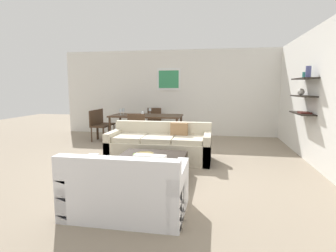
{
  "coord_description": "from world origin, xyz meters",
  "views": [
    {
      "loc": [
        1.14,
        -5.13,
        1.52
      ],
      "look_at": [
        0.18,
        0.2,
        0.75
      ],
      "focal_mm": 28.91,
      "sensor_mm": 36.0,
      "label": 1
    }
  ],
  "objects": [
    {
      "name": "dining_chair_head",
      "position": [
        -0.82,
        3.14,
        0.5
      ],
      "size": [
        0.44,
        0.44,
        0.88
      ],
      "color": "#422D1E",
      "rests_on": "ground"
    },
    {
      "name": "apple_on_coffee_table",
      "position": [
        -0.17,
        -0.95,
        0.42
      ],
      "size": [
        0.07,
        0.07,
        0.07
      ],
      "primitive_type": "sphere",
      "color": "#669E2D",
      "rests_on": "coffee_table"
    },
    {
      "name": "coffee_table",
      "position": [
        0.08,
        -0.87,
        0.19
      ],
      "size": [
        1.12,
        1.06,
        0.38
      ],
      "color": "black",
      "rests_on": "ground"
    },
    {
      "name": "loveseat_white",
      "position": [
        0.09,
        -2.13,
        0.29
      ],
      "size": [
        1.41,
        0.9,
        0.78
      ],
      "color": "white",
      "rests_on": "ground"
    },
    {
      "name": "wine_glass_left_far",
      "position": [
        -1.54,
        2.37,
        0.87
      ],
      "size": [
        0.08,
        0.08,
        0.17
      ],
      "color": "silver",
      "rests_on": "dining_table"
    },
    {
      "name": "back_wall_unit",
      "position": [
        0.29,
        3.53,
        1.35
      ],
      "size": [
        8.4,
        0.09,
        2.7
      ],
      "color": "silver",
      "rests_on": "ground"
    },
    {
      "name": "wine_glass_foot",
      "position": [
        -0.82,
        1.84,
        0.86
      ],
      "size": [
        0.08,
        0.08,
        0.15
      ],
      "color": "silver",
      "rests_on": "dining_table"
    },
    {
      "name": "dining_chair_left_far",
      "position": [
        -2.22,
        2.47,
        0.5
      ],
      "size": [
        0.44,
        0.44,
        0.88
      ],
      "color": "#422D1E",
      "rests_on": "ground"
    },
    {
      "name": "dining_table",
      "position": [
        -0.82,
        2.25,
        0.69
      ],
      "size": [
        1.99,
        0.95,
        0.75
      ],
      "color": "#422D1E",
      "rests_on": "ground"
    },
    {
      "name": "sofa_beige",
      "position": [
        -0.02,
        0.34,
        0.29
      ],
      "size": [
        2.13,
        0.9,
        0.78
      ],
      "color": "beige",
      "rests_on": "ground"
    },
    {
      "name": "dining_chair_left_near",
      "position": [
        -2.22,
        2.04,
        0.5
      ],
      "size": [
        0.44,
        0.44,
        0.88
      ],
      "color": "#422D1E",
      "rests_on": "ground"
    },
    {
      "name": "ground_plane",
      "position": [
        0.0,
        0.0,
        0.0
      ],
      "size": [
        18.0,
        18.0,
        0.0
      ],
      "primitive_type": "plane",
      "color": "gray"
    },
    {
      "name": "decorative_bowl",
      "position": [
        -0.01,
        -0.94,
        0.42
      ],
      "size": [
        0.31,
        0.31,
        0.08
      ],
      "color": "#99844C",
      "rests_on": "coffee_table"
    },
    {
      "name": "wine_glass_head",
      "position": [
        -0.82,
        2.67,
        0.87
      ],
      "size": [
        0.08,
        0.08,
        0.17
      ],
      "color": "silver",
      "rests_on": "dining_table"
    },
    {
      "name": "dining_chair_foot",
      "position": [
        -0.82,
        1.37,
        0.5
      ],
      "size": [
        0.44,
        0.44,
        0.88
      ],
      "color": "#422D1E",
      "rests_on": "ground"
    },
    {
      "name": "wine_glass_left_near",
      "position": [
        -1.54,
        2.14,
        0.88
      ],
      "size": [
        0.06,
        0.06,
        0.18
      ],
      "color": "silver",
      "rests_on": "dining_table"
    },
    {
      "name": "right_wall_shelf_unit",
      "position": [
        3.03,
        0.6,
        1.35
      ],
      "size": [
        0.34,
        8.2,
        2.7
      ],
      "color": "silver",
      "rests_on": "ground"
    }
  ]
}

